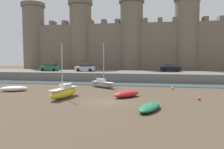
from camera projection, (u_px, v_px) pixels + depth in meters
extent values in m
plane|color=#4C3D2D|center=(105.00, 102.00, 23.07)|extent=(160.00, 160.00, 0.00)
cube|color=slate|center=(122.00, 84.00, 37.49)|extent=(80.00, 4.50, 0.10)
cube|color=#666059|center=(127.00, 76.00, 44.54)|extent=(64.79, 10.00, 1.68)
cube|color=#706354|center=(131.00, 50.00, 54.86)|extent=(52.79, 2.80, 12.95)
cylinder|color=#706354|center=(34.00, 41.00, 59.13)|extent=(5.61, 5.61, 17.97)
cylinder|color=#675B4D|center=(33.00, 5.00, 58.34)|extent=(6.29, 6.29, 1.00)
cylinder|color=#706354|center=(81.00, 40.00, 56.89)|extent=(5.61, 5.61, 17.97)
cylinder|color=#675B4D|center=(80.00, 3.00, 56.10)|extent=(6.29, 6.29, 1.00)
cylinder|color=#706354|center=(131.00, 40.00, 54.65)|extent=(5.61, 5.61, 17.97)
cylinder|color=#675B4D|center=(132.00, 1.00, 53.86)|extent=(6.29, 6.29, 1.00)
cylinder|color=#706354|center=(186.00, 39.00, 52.42)|extent=(5.61, 5.61, 17.97)
cube|color=#6A5E4F|center=(53.00, 23.00, 57.80)|extent=(1.10, 2.52, 1.10)
cube|color=#6A5E4F|center=(65.00, 23.00, 57.22)|extent=(1.10, 2.52, 1.10)
cube|color=#6A5E4F|center=(91.00, 22.00, 56.04)|extent=(1.10, 2.52, 1.10)
cube|color=#6A5E4F|center=(104.00, 22.00, 55.45)|extent=(1.10, 2.52, 1.10)
cube|color=#6A5E4F|center=(118.00, 22.00, 54.86)|extent=(1.10, 2.52, 1.10)
cube|color=#6A5E4F|center=(146.00, 21.00, 53.69)|extent=(1.10, 2.52, 1.10)
cube|color=#6A5E4F|center=(160.00, 21.00, 53.10)|extent=(1.10, 2.52, 1.10)
cube|color=#6A5E4F|center=(175.00, 20.00, 52.51)|extent=(1.10, 2.52, 1.10)
cube|color=#6A5E4F|center=(205.00, 19.00, 51.34)|extent=(1.10, 2.52, 1.10)
cube|color=#6A5E4F|center=(221.00, 19.00, 50.75)|extent=(1.10, 2.52, 1.10)
ellipsoid|color=gray|center=(103.00, 85.00, 33.54)|extent=(4.60, 3.54, 0.90)
cube|color=silver|center=(103.00, 82.00, 33.51)|extent=(4.02, 3.09, 0.08)
cube|color=silver|center=(101.00, 80.00, 33.72)|extent=(1.53, 1.37, 0.44)
cylinder|color=silver|center=(104.00, 63.00, 33.10)|extent=(0.10, 0.10, 5.93)
cylinder|color=silver|center=(101.00, 79.00, 33.78)|extent=(1.82, 1.21, 0.08)
ellipsoid|color=yellow|center=(64.00, 93.00, 25.17)|extent=(2.16, 5.30, 1.16)
cube|color=silver|center=(64.00, 88.00, 25.13)|extent=(1.87, 4.66, 0.08)
cube|color=silver|center=(66.00, 86.00, 25.47)|extent=(1.03, 1.57, 0.44)
cylinder|color=silver|center=(62.00, 66.00, 24.67)|extent=(0.10, 0.10, 5.13)
cylinder|color=silver|center=(66.00, 84.00, 25.57)|extent=(0.53, 2.30, 0.08)
ellipsoid|color=silver|center=(14.00, 89.00, 30.03)|extent=(3.84, 2.71, 0.72)
ellipsoid|color=white|center=(14.00, 88.00, 30.02)|extent=(3.13, 2.17, 0.40)
cube|color=beige|center=(16.00, 88.00, 30.09)|extent=(0.65, 1.12, 0.06)
cube|color=beige|center=(3.00, 88.00, 29.67)|extent=(0.56, 0.78, 0.08)
ellipsoid|color=red|center=(127.00, 94.00, 25.64)|extent=(3.47, 3.63, 0.79)
ellipsoid|color=#F23939|center=(127.00, 93.00, 25.64)|extent=(2.80, 2.94, 0.44)
cube|color=beige|center=(128.00, 93.00, 25.80)|extent=(0.99, 0.93, 0.06)
cube|color=beige|center=(117.00, 95.00, 24.76)|extent=(0.74, 0.71, 0.08)
ellipsoid|color=#1E6B47|center=(150.00, 107.00, 19.40)|extent=(2.62, 4.19, 0.59)
ellipsoid|color=#339266|center=(150.00, 106.00, 19.40)|extent=(2.09, 3.42, 0.33)
cube|color=beige|center=(148.00, 107.00, 19.14)|extent=(1.21, 0.58, 0.06)
cube|color=beige|center=(155.00, 103.00, 20.74)|extent=(0.83, 0.52, 0.08)
sphere|color=#E04C1E|center=(199.00, 99.00, 23.97)|extent=(0.36, 0.36, 0.36)
sphere|color=orange|center=(57.00, 89.00, 30.93)|extent=(0.49, 0.49, 0.49)
sphere|color=orange|center=(173.00, 88.00, 31.64)|extent=(0.38, 0.38, 0.38)
cube|color=#B2B5B7|center=(85.00, 68.00, 45.80)|extent=(4.13, 1.77, 0.80)
cube|color=#2D3842|center=(86.00, 65.00, 45.72)|extent=(2.28, 1.53, 0.64)
cylinder|color=black|center=(78.00, 70.00, 45.18)|extent=(0.64, 0.19, 0.64)
cylinder|color=black|center=(81.00, 69.00, 46.86)|extent=(0.64, 0.19, 0.64)
cylinder|color=black|center=(90.00, 70.00, 44.79)|extent=(0.64, 0.19, 0.64)
cylinder|color=black|center=(92.00, 70.00, 46.47)|extent=(0.64, 0.19, 0.64)
cube|color=black|center=(170.00, 69.00, 44.92)|extent=(4.13, 1.77, 0.80)
cube|color=#2D3842|center=(171.00, 65.00, 44.83)|extent=(2.28, 1.53, 0.64)
cylinder|color=black|center=(164.00, 70.00, 44.30)|extent=(0.64, 0.19, 0.64)
cylinder|color=black|center=(164.00, 70.00, 45.97)|extent=(0.64, 0.19, 0.64)
cylinder|color=black|center=(177.00, 70.00, 43.91)|extent=(0.64, 0.19, 0.64)
cylinder|color=black|center=(176.00, 70.00, 45.58)|extent=(0.64, 0.19, 0.64)
cube|color=#1E6638|center=(50.00, 68.00, 46.73)|extent=(4.13, 1.77, 0.80)
cube|color=#2D3842|center=(51.00, 65.00, 46.65)|extent=(2.28, 1.53, 0.64)
cylinder|color=black|center=(43.00, 70.00, 46.11)|extent=(0.64, 0.19, 0.64)
cylinder|color=black|center=(46.00, 69.00, 47.78)|extent=(0.64, 0.19, 0.64)
cylinder|color=black|center=(54.00, 70.00, 45.72)|extent=(0.64, 0.19, 0.64)
cylinder|color=black|center=(57.00, 69.00, 47.39)|extent=(0.64, 0.19, 0.64)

